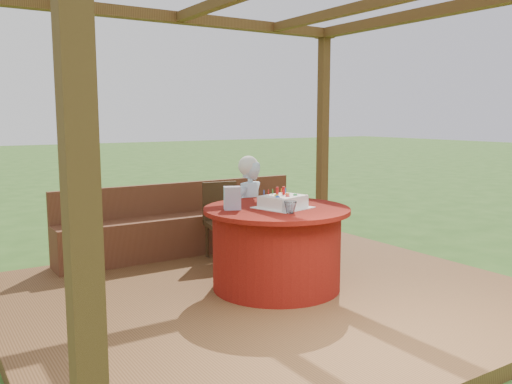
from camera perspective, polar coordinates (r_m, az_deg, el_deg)
ground at (r=4.99m, az=1.58°, el=-11.78°), size 60.00×60.00×0.00m
deck at (r=4.97m, az=1.58°, el=-11.13°), size 4.50×4.00×0.12m
pergola at (r=4.75m, az=1.70°, el=16.68°), size 4.50×4.00×2.72m
bench at (r=6.33m, az=-7.21°, el=-3.96°), size 3.00×0.42×0.80m
table at (r=4.98m, az=2.17°, el=-5.83°), size 1.33×1.33×0.75m
chair at (r=6.02m, az=-3.52°, el=-2.69°), size 0.46×0.46×0.84m
elderly_woman at (r=5.64m, az=-0.80°, el=-1.95°), size 0.47×0.38×1.16m
birthday_cake at (r=4.89m, az=2.85°, el=-1.01°), size 0.51×0.51×0.19m
gift_bag at (r=4.78m, az=-2.51°, el=-0.65°), size 0.17×0.14×0.21m
drinking_glass at (r=4.62m, az=3.63°, el=-1.61°), size 0.14×0.14×0.10m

